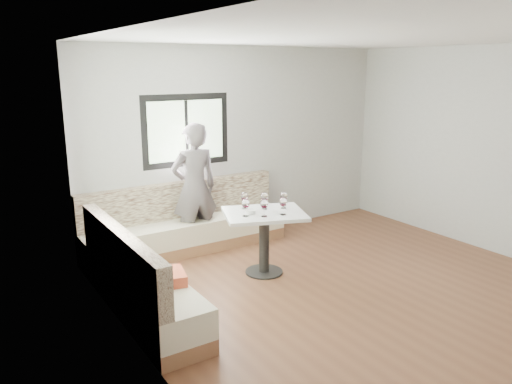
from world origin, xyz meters
The scene contains 11 objects.
room centered at (-0.08, 0.08, 1.41)m, with size 5.01×5.01×2.81m.
banquette centered at (-1.59, 1.63, 0.33)m, with size 2.90×2.80×0.95m.
table centered at (-0.58, 1.02, 0.59)m, with size 1.16×1.04×0.79m.
person centered at (-0.94, 2.20, 0.90)m, with size 0.65×0.43×1.79m, color #534B4D.
olive_ramekin centered at (-0.75, 1.06, 0.81)m, with size 0.11×0.11×0.05m.
wine_glass_a centered at (-0.87, 1.00, 0.94)m, with size 0.10×0.10×0.21m.
wine_glass_b centered at (-0.69, 0.87, 0.94)m, with size 0.10×0.10×0.21m.
wine_glass_c centered at (-0.45, 0.81, 0.94)m, with size 0.10×0.10×0.21m.
wine_glass_d centered at (-0.50, 1.14, 0.94)m, with size 0.10×0.10×0.21m.
wine_glass_e centered at (-0.28, 1.03, 0.94)m, with size 0.10×0.10×0.21m.
wine_glass_f centered at (-0.70, 1.28, 0.94)m, with size 0.10×0.10×0.21m.
Camera 1 is at (-3.83, -3.81, 2.50)m, focal length 35.00 mm.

